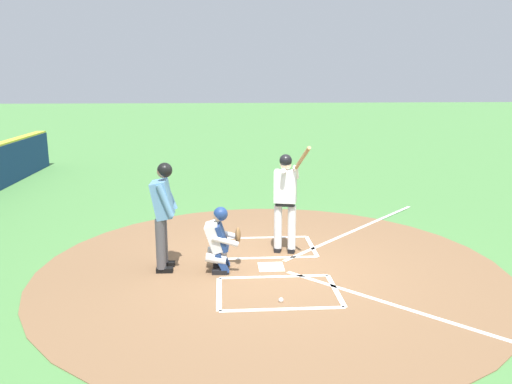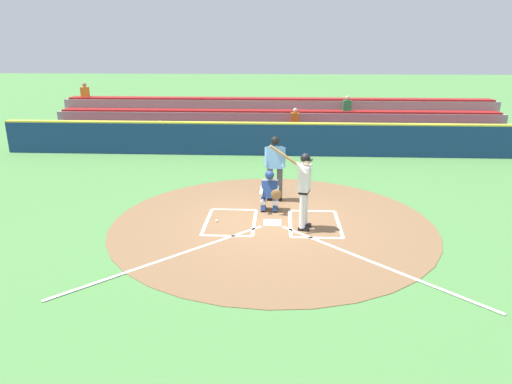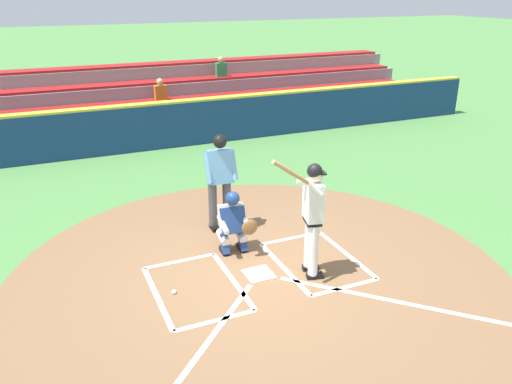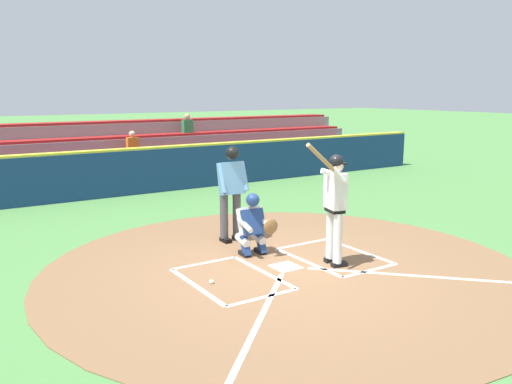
# 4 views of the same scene
# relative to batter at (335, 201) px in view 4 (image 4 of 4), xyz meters

# --- Properties ---
(ground_plane) EXTENTS (120.00, 120.00, 0.00)m
(ground_plane) POSITION_rel_batter_xyz_m (0.74, -0.34, -1.10)
(ground_plane) COLOR #4C8442
(dirt_circle) EXTENTS (8.00, 8.00, 0.01)m
(dirt_circle) POSITION_rel_batter_xyz_m (0.74, -0.34, -1.09)
(dirt_circle) COLOR brown
(dirt_circle) RESTS_ON ground
(home_plate_and_chalk) EXTENTS (7.93, 4.91, 0.01)m
(home_plate_and_chalk) POSITION_rel_batter_xyz_m (0.74, 0.54, -1.08)
(home_plate_and_chalk) COLOR white
(home_plate_and_chalk) RESTS_ON dirt_circle
(batter) EXTENTS (1.05, 0.54, 2.13)m
(batter) POSITION_rel_batter_xyz_m (0.00, 0.00, 0.00)
(batter) COLOR white
(batter) RESTS_ON ground
(catcher) EXTENTS (0.59, 0.63, 1.13)m
(catcher) POSITION_rel_batter_xyz_m (0.83, -1.22, -0.51)
(catcher) COLOR black
(catcher) RESTS_ON ground
(plate_umpire) EXTENTS (0.59, 0.42, 1.86)m
(plate_umpire) POSITION_rel_batter_xyz_m (0.71, -2.16, -0.02)
(plate_umpire) COLOR #4C4C51
(plate_umpire) RESTS_ON ground
(baseball) EXTENTS (0.07, 0.07, 0.07)m
(baseball) POSITION_rel_batter_xyz_m (2.14, -0.33, -1.06)
(baseball) COLOR white
(baseball) RESTS_ON ground
(backstop_wall) EXTENTS (22.00, 0.36, 1.31)m
(backstop_wall) POSITION_rel_batter_xyz_m (0.74, -7.84, -0.45)
(backstop_wall) COLOR navy
(backstop_wall) RESTS_ON ground
(bleacher_stand) EXTENTS (20.00, 3.40, 2.55)m
(bleacher_stand) POSITION_rel_batter_xyz_m (0.75, -10.54, -0.40)
(bleacher_stand) COLOR gray
(bleacher_stand) RESTS_ON ground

